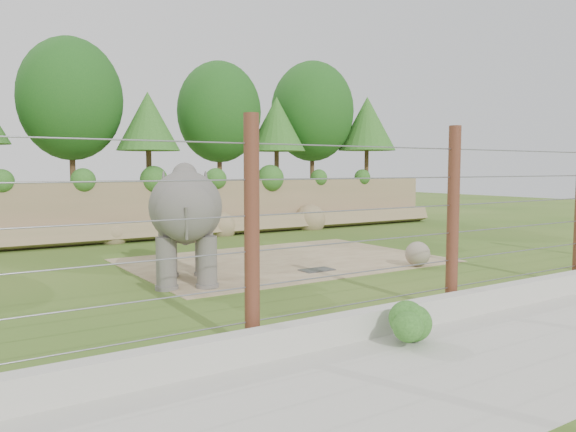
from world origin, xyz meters
TOP-DOWN VIEW (x-y plane):
  - ground at (0.00, 0.00)m, footprint 90.00×90.00m
  - back_embankment at (0.59, 12.68)m, footprint 30.00×5.52m
  - dirt_patch at (0.50, 3.00)m, footprint 10.00×7.00m
  - drain_grate at (0.29, 0.86)m, footprint 1.00×0.60m
  - elephant at (-3.66, 1.44)m, footprint 3.05×4.26m
  - stone_ball at (3.36, -0.30)m, footprint 0.78×0.78m
  - retaining_wall at (0.00, -5.00)m, footprint 26.00×0.35m
  - walkway at (0.00, -7.00)m, footprint 26.00×4.00m
  - barrier_fence at (0.00, -4.50)m, footprint 20.26×0.26m
  - walkway_shrub at (-2.57, -5.80)m, footprint 0.73×0.73m

SIDE VIEW (x-z plane):
  - ground at x=0.00m, z-range 0.00..0.00m
  - walkway at x=0.00m, z-range 0.00..0.01m
  - dirt_patch at x=0.50m, z-range 0.00..0.02m
  - drain_grate at x=0.29m, z-range 0.02..0.05m
  - retaining_wall at x=0.00m, z-range 0.00..0.50m
  - walkway_shrub at x=-2.57m, z-range 0.01..0.74m
  - stone_ball at x=3.36m, z-range 0.02..0.80m
  - elephant at x=-3.66m, z-range 0.00..3.17m
  - barrier_fence at x=0.00m, z-range 0.00..4.00m
  - back_embankment at x=0.59m, z-range -0.42..8.35m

